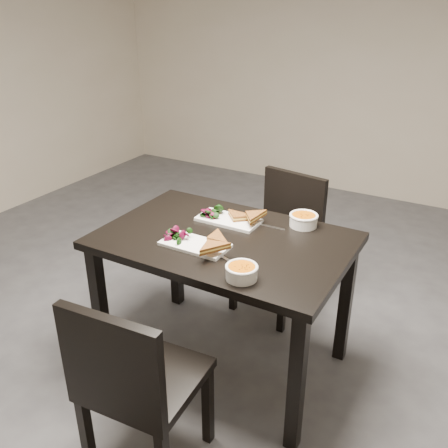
# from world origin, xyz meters

# --- Properties ---
(ground) EXTENTS (5.00, 5.00, 0.00)m
(ground) POSITION_xyz_m (0.00, 0.00, 0.00)
(ground) COLOR #47474C
(ground) RESTS_ON ground
(table) EXTENTS (1.20, 0.80, 0.75)m
(table) POSITION_xyz_m (0.29, -0.36, 0.65)
(table) COLOR black
(table) RESTS_ON ground
(chair_near) EXTENTS (0.45, 0.45, 0.85)m
(chair_near) POSITION_xyz_m (0.33, -1.13, 0.48)
(chair_near) COLOR black
(chair_near) RESTS_ON ground
(chair_far) EXTENTS (0.48, 0.48, 0.85)m
(chair_far) POSITION_xyz_m (0.32, 0.32, 0.48)
(chair_far) COLOR black
(chair_far) RESTS_ON ground
(plate_near) EXTENTS (0.32, 0.16, 0.02)m
(plate_near) POSITION_xyz_m (0.22, -0.51, 0.76)
(plate_near) COLOR white
(plate_near) RESTS_ON table
(sandwich_near) EXTENTS (0.16, 0.12, 0.05)m
(sandwich_near) POSITION_xyz_m (0.28, -0.49, 0.79)
(sandwich_near) COLOR brown
(sandwich_near) RESTS_ON plate_near
(salad_near) EXTENTS (0.10, 0.09, 0.04)m
(salad_near) POSITION_xyz_m (0.12, -0.51, 0.79)
(salad_near) COLOR black
(salad_near) RESTS_ON plate_near
(soup_bowl_near) EXTENTS (0.14, 0.14, 0.06)m
(soup_bowl_near) POSITION_xyz_m (0.54, -0.65, 0.78)
(soup_bowl_near) COLOR white
(soup_bowl_near) RESTS_ON table
(cutlery_near) EXTENTS (0.17, 0.08, 0.00)m
(cutlery_near) POSITION_xyz_m (0.45, -0.56, 0.75)
(cutlery_near) COLOR silver
(cutlery_near) RESTS_ON table
(plate_far) EXTENTS (0.32, 0.16, 0.02)m
(plate_far) POSITION_xyz_m (0.22, -0.19, 0.76)
(plate_far) COLOR white
(plate_far) RESTS_ON table
(sandwich_far) EXTENTS (0.20, 0.20, 0.05)m
(sandwich_far) POSITION_xyz_m (0.28, -0.20, 0.79)
(sandwich_far) COLOR brown
(sandwich_far) RESTS_ON plate_far
(salad_far) EXTENTS (0.10, 0.09, 0.04)m
(salad_far) POSITION_xyz_m (0.12, -0.19, 0.79)
(salad_far) COLOR black
(salad_far) RESTS_ON plate_far
(soup_bowl_far) EXTENTS (0.15, 0.15, 0.07)m
(soup_bowl_far) POSITION_xyz_m (0.57, -0.05, 0.79)
(soup_bowl_far) COLOR white
(soup_bowl_far) RESTS_ON table
(cutlery_far) EXTENTS (0.18, 0.02, 0.00)m
(cutlery_far) POSITION_xyz_m (0.42, -0.14, 0.75)
(cutlery_far) COLOR silver
(cutlery_far) RESTS_ON table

